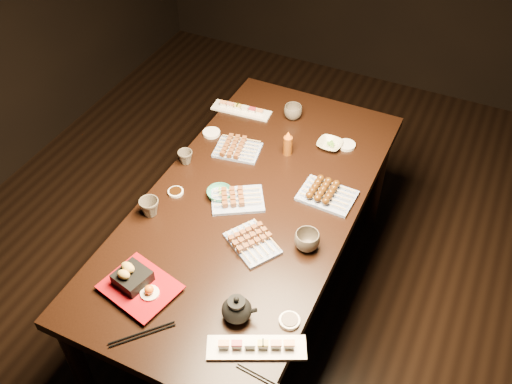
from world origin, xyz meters
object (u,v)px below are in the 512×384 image
at_px(teacup_far_left, 185,157).
at_px(teapot, 237,308).
at_px(yakitori_plate_left, 238,147).
at_px(edamame_bowl_green, 220,194).
at_px(teacup_mid_right, 307,241).
at_px(sushi_platter_far, 241,108).
at_px(sushi_platter_near, 256,346).
at_px(dining_table, 252,256).
at_px(teacup_far_right, 293,112).
at_px(edamame_bowl_cream, 330,145).
at_px(condiment_bottle, 288,143).
at_px(teacup_near_left, 150,207).
at_px(yakitori_plate_center, 237,196).
at_px(tempura_tray, 139,282).
at_px(yakitori_plate_right, 252,240).

height_order(teacup_far_left, teapot, teapot).
xyz_separation_m(yakitori_plate_left, edamame_bowl_green, (0.07, -0.32, -0.01)).
bearing_deg(teacup_mid_right, sushi_platter_far, 132.17).
bearing_deg(sushi_platter_near, teapot, 118.11).
height_order(dining_table, teapot, teapot).
height_order(teacup_far_left, teacup_far_right, teacup_far_right).
distance_m(dining_table, teacup_far_right, 0.78).
height_order(yakitori_plate_left, teacup_far_left, teacup_far_left).
bearing_deg(sushi_platter_far, edamame_bowl_cream, 166.75).
height_order(edamame_bowl_green, condiment_bottle, condiment_bottle).
bearing_deg(dining_table, teacup_near_left, -151.73).
distance_m(yakitori_plate_center, teapot, 0.60).
bearing_deg(teacup_far_right, teacup_near_left, -107.70).
relative_size(sushi_platter_far, teapot, 2.39).
xyz_separation_m(edamame_bowl_cream, teacup_near_left, (-0.55, -0.76, 0.03)).
distance_m(yakitori_plate_center, condiment_bottle, 0.41).
distance_m(yakitori_plate_left, teacup_far_right, 0.39).
bearing_deg(edamame_bowl_green, condiment_bottle, 68.92).
distance_m(yakitori_plate_left, teapot, 0.95).
height_order(dining_table, sushi_platter_near, sushi_platter_near).
distance_m(teacup_near_left, condiment_bottle, 0.73).
xyz_separation_m(tempura_tray, teacup_mid_right, (0.50, 0.47, -0.01)).
bearing_deg(teacup_far_left, tempura_tray, -72.87).
relative_size(yakitori_plate_right, condiment_bottle, 1.63).
distance_m(teacup_far_left, teacup_far_right, 0.64).
distance_m(yakitori_plate_right, yakitori_plate_left, 0.60).
relative_size(sushi_platter_near, teacup_far_right, 3.72).
relative_size(sushi_platter_far, yakitori_plate_right, 1.46).
bearing_deg(yakitori_plate_right, teacup_mid_right, 53.97).
height_order(yakitori_plate_center, teacup_near_left, teacup_near_left).
relative_size(teacup_far_right, teapot, 0.71).
relative_size(yakitori_plate_center, teacup_far_left, 3.24).
distance_m(yakitori_plate_right, teacup_mid_right, 0.22).
bearing_deg(sushi_platter_far, teacup_far_right, -171.34).
bearing_deg(tempura_tray, condiment_bottle, 92.26).
height_order(dining_table, sushi_platter_far, sushi_platter_far).
xyz_separation_m(teacup_far_left, condiment_bottle, (0.41, 0.27, 0.03)).
xyz_separation_m(tempura_tray, teacup_near_left, (-0.19, 0.36, -0.01)).
relative_size(yakitori_plate_left, edamame_bowl_green, 1.90).
distance_m(tempura_tray, teacup_near_left, 0.41).
bearing_deg(yakitori_plate_left, sushi_platter_near, -69.57).
bearing_deg(tempura_tray, teacup_near_left, 130.77).
bearing_deg(yakitori_plate_left, yakitori_plate_right, -67.25).
bearing_deg(edamame_bowl_green, teacup_far_left, 151.88).
height_order(dining_table, yakitori_plate_center, yakitori_plate_center).
relative_size(edamame_bowl_cream, teacup_mid_right, 1.15).
height_order(yakitori_plate_right, condiment_bottle, condiment_bottle).
distance_m(edamame_bowl_cream, teacup_near_left, 0.94).
relative_size(edamame_bowl_green, teacup_mid_right, 1.09).
xyz_separation_m(yakitori_plate_right, teacup_far_right, (-0.19, 0.88, 0.01)).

